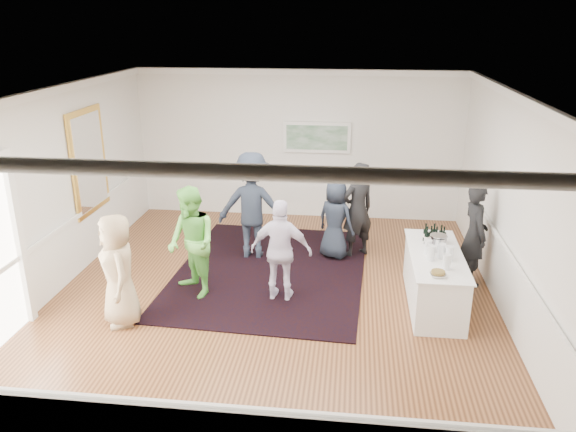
# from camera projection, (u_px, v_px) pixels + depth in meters

# --- Properties ---
(floor) EXTENTS (8.00, 8.00, 0.00)m
(floor) POSITION_uv_depth(u_px,v_px,m) (273.00, 297.00, 8.91)
(floor) COLOR brown
(floor) RESTS_ON ground
(ceiling) EXTENTS (7.00, 8.00, 0.02)m
(ceiling) POSITION_uv_depth(u_px,v_px,m) (271.00, 93.00, 7.84)
(ceiling) COLOR white
(ceiling) RESTS_ON wall_back
(wall_left) EXTENTS (0.02, 8.00, 3.20)m
(wall_left) POSITION_uv_depth(u_px,v_px,m) (50.00, 194.00, 8.76)
(wall_left) COLOR white
(wall_left) RESTS_ON floor
(wall_right) EXTENTS (0.02, 8.00, 3.20)m
(wall_right) POSITION_uv_depth(u_px,v_px,m) (515.00, 211.00, 7.99)
(wall_right) COLOR white
(wall_right) RESTS_ON floor
(wall_back) EXTENTS (7.00, 0.02, 3.20)m
(wall_back) POSITION_uv_depth(u_px,v_px,m) (298.00, 145.00, 12.12)
(wall_back) COLOR white
(wall_back) RESTS_ON floor
(wall_front) EXTENTS (7.00, 0.02, 3.20)m
(wall_front) POSITION_uv_depth(u_px,v_px,m) (203.00, 351.00, 4.63)
(wall_front) COLOR white
(wall_front) RESTS_ON floor
(wainscoting) EXTENTS (7.00, 8.00, 1.00)m
(wainscoting) POSITION_uv_depth(u_px,v_px,m) (273.00, 269.00, 8.74)
(wainscoting) COLOR white
(wainscoting) RESTS_ON floor
(mirror) EXTENTS (0.05, 1.25, 1.85)m
(mirror) POSITION_uv_depth(u_px,v_px,m) (89.00, 161.00, 9.90)
(mirror) COLOR #EEB646
(mirror) RESTS_ON wall_left
(landscape_painting) EXTENTS (1.44, 0.06, 0.66)m
(landscape_painting) POSITION_uv_depth(u_px,v_px,m) (317.00, 137.00, 11.96)
(landscape_painting) COLOR white
(landscape_painting) RESTS_ON wall_back
(area_rug) EXTENTS (3.40, 4.35, 0.02)m
(area_rug) POSITION_uv_depth(u_px,v_px,m) (271.00, 271.00, 9.82)
(area_rug) COLOR black
(area_rug) RESTS_ON floor
(serving_table) EXTENTS (0.79, 2.07, 0.84)m
(serving_table) POSITION_uv_depth(u_px,v_px,m) (434.00, 279.00, 8.59)
(serving_table) COLOR white
(serving_table) RESTS_ON floor
(bartender) EXTENTS (0.52, 0.69, 1.72)m
(bartender) POSITION_uv_depth(u_px,v_px,m) (474.00, 234.00, 9.15)
(bartender) COLOR black
(bartender) RESTS_ON floor
(guest_tan) EXTENTS (0.88, 0.97, 1.66)m
(guest_tan) POSITION_uv_depth(u_px,v_px,m) (118.00, 270.00, 7.92)
(guest_tan) COLOR tan
(guest_tan) RESTS_ON floor
(guest_green) EXTENTS (1.08, 1.09, 1.78)m
(guest_green) POSITION_uv_depth(u_px,v_px,m) (192.00, 243.00, 8.73)
(guest_green) COLOR #71D756
(guest_green) RESTS_ON floor
(guest_lilac) EXTENTS (0.98, 0.47, 1.63)m
(guest_lilac) POSITION_uv_depth(u_px,v_px,m) (281.00, 251.00, 8.61)
(guest_lilac) COLOR white
(guest_lilac) RESTS_ON floor
(guest_dark_a) EXTENTS (1.29, 0.77, 1.97)m
(guest_dark_a) POSITION_uv_depth(u_px,v_px,m) (252.00, 206.00, 10.14)
(guest_dark_a) COLOR #202836
(guest_dark_a) RESTS_ON floor
(guest_dark_b) EXTENTS (0.77, 0.72, 1.77)m
(guest_dark_b) POSITION_uv_depth(u_px,v_px,m) (358.00, 210.00, 10.22)
(guest_dark_b) COLOR black
(guest_dark_b) RESTS_ON floor
(guest_navy) EXTENTS (0.85, 0.76, 1.46)m
(guest_navy) POSITION_uv_depth(u_px,v_px,m) (335.00, 220.00, 10.18)
(guest_navy) COLOR #202836
(guest_navy) RESTS_ON floor
(wine_bottles) EXTENTS (0.34, 0.22, 0.31)m
(wine_bottles) POSITION_uv_depth(u_px,v_px,m) (434.00, 234.00, 8.81)
(wine_bottles) COLOR black
(wine_bottles) RESTS_ON serving_table
(juice_pitchers) EXTENTS (0.40, 0.64, 0.24)m
(juice_pitchers) POSITION_uv_depth(u_px,v_px,m) (439.00, 253.00, 8.19)
(juice_pitchers) COLOR #86BC43
(juice_pitchers) RESTS_ON serving_table
(ice_bucket) EXTENTS (0.26, 0.26, 0.24)m
(ice_bucket) POSITION_uv_depth(u_px,v_px,m) (438.00, 243.00, 8.55)
(ice_bucket) COLOR silver
(ice_bucket) RESTS_ON serving_table
(nut_bowl) EXTENTS (0.23, 0.23, 0.08)m
(nut_bowl) POSITION_uv_depth(u_px,v_px,m) (438.00, 274.00, 7.71)
(nut_bowl) COLOR white
(nut_bowl) RESTS_ON serving_table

